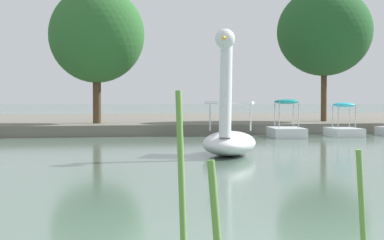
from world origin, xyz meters
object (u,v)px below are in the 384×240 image
object	(u,v)px
tree_broadleaf_right	(324,32)
tree_sapling_by_fence	(97,35)
swan_boat	(229,134)
pedal_boat_cyan	(344,127)
pedal_boat_teal	(286,127)

from	to	relation	value
tree_broadleaf_right	tree_sapling_by_fence	bearing A→B (deg)	-177.23
swan_boat	pedal_boat_cyan	xyz separation A→B (m)	(6.80, 7.21, -0.21)
tree_sapling_by_fence	tree_broadleaf_right	bearing A→B (deg)	2.77
pedal_boat_teal	tree_sapling_by_fence	size ratio (longest dim) A/B	0.41
pedal_boat_cyan	tree_sapling_by_fence	bearing A→B (deg)	159.11
swan_boat	tree_sapling_by_fence	size ratio (longest dim) A/B	0.56
pedal_boat_teal	swan_boat	bearing A→B (deg)	-121.15
pedal_boat_cyan	tree_broadleaf_right	size ratio (longest dim) A/B	0.33
pedal_boat_cyan	tree_sapling_by_fence	world-z (taller)	tree_sapling_by_fence
swan_boat	tree_broadleaf_right	world-z (taller)	tree_broadleaf_right
pedal_boat_teal	pedal_boat_cyan	xyz separation A→B (m)	(2.52, 0.14, -0.06)
pedal_boat_cyan	tree_sapling_by_fence	distance (m)	11.17
swan_boat	pedal_boat_teal	xyz separation A→B (m)	(4.27, 7.07, -0.16)
pedal_boat_teal	tree_sapling_by_fence	world-z (taller)	tree_sapling_by_fence
pedal_boat_cyan	pedal_boat_teal	bearing A→B (deg)	-176.83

